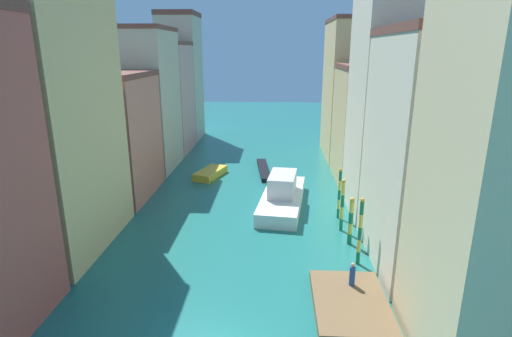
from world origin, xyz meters
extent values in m
plane|color=#1E6B66|center=(0.00, 24.50, 0.00)|extent=(154.00, 154.00, 0.00)
cube|color=#DBB77A|center=(-12.96, 11.51, 9.36)|extent=(6.02, 11.40, 18.72)
cube|color=#C6705B|center=(-12.96, 22.81, 6.03)|extent=(6.02, 10.08, 12.06)
cube|color=brown|center=(-12.96, 22.81, 12.33)|extent=(6.14, 10.28, 0.54)
cube|color=#BCB299|center=(-12.96, 33.09, 8.41)|extent=(6.02, 9.51, 16.82)
cube|color=brown|center=(-12.96, 33.09, 17.08)|extent=(6.14, 9.70, 0.51)
cube|color=tan|center=(-12.96, 42.68, 7.63)|extent=(6.02, 9.22, 15.27)
cube|color=brown|center=(-12.96, 42.68, 15.53)|extent=(6.14, 9.40, 0.52)
cube|color=#BCB299|center=(-12.96, 51.37, 9.86)|extent=(6.02, 7.82, 19.71)
cube|color=brown|center=(-12.96, 51.37, 20.10)|extent=(6.14, 7.98, 0.78)
cube|color=beige|center=(12.96, 0.60, 10.64)|extent=(6.02, 7.61, 21.29)
cube|color=beige|center=(12.96, 10.24, 7.80)|extent=(6.02, 10.59, 15.61)
cube|color=brown|center=(12.96, 10.24, 15.87)|extent=(6.14, 10.80, 0.53)
cube|color=beige|center=(12.96, 20.01, 10.30)|extent=(6.02, 8.34, 20.60)
cube|color=#DBB77A|center=(12.96, 29.30, 6.32)|extent=(6.02, 9.81, 12.63)
cube|color=brown|center=(12.96, 29.30, 12.89)|extent=(6.14, 10.00, 0.52)
cube|color=#DBB77A|center=(12.96, 40.70, 9.10)|extent=(6.02, 11.90, 18.21)
cube|color=brown|center=(12.96, 40.70, 18.46)|extent=(6.14, 12.14, 0.50)
cube|color=brown|center=(7.49, 4.27, 0.28)|extent=(4.31, 6.44, 0.55)
cylinder|color=#234C93|center=(7.82, 5.87, 1.18)|extent=(0.36, 0.36, 1.26)
sphere|color=tan|center=(7.82, 5.87, 1.95)|extent=(0.26, 0.26, 0.26)
cylinder|color=#197247|center=(8.91, 9.49, 0.47)|extent=(0.27, 0.27, 0.95)
cylinder|color=#E5D14C|center=(8.91, 9.49, 1.42)|extent=(0.27, 0.27, 0.95)
cylinder|color=#197247|center=(8.91, 9.49, 2.37)|extent=(0.27, 0.27, 0.95)
cylinder|color=#E5D14C|center=(8.91, 9.49, 3.32)|extent=(0.27, 0.27, 0.95)
cylinder|color=#197247|center=(8.91, 9.49, 4.26)|extent=(0.27, 0.27, 0.95)
sphere|color=gold|center=(8.91, 9.49, 4.85)|extent=(0.30, 0.30, 0.30)
cylinder|color=#197247|center=(8.83, 12.56, 0.44)|extent=(0.36, 0.36, 0.88)
cylinder|color=#E5D14C|center=(8.83, 12.56, 1.32)|extent=(0.36, 0.36, 0.88)
cylinder|color=#197247|center=(8.83, 12.56, 2.21)|extent=(0.36, 0.36, 0.88)
cylinder|color=#E5D14C|center=(8.83, 12.56, 3.09)|extent=(0.36, 0.36, 0.88)
sphere|color=gold|center=(8.83, 12.56, 3.67)|extent=(0.39, 0.39, 0.39)
cylinder|color=#197247|center=(8.54, 15.03, 0.53)|extent=(0.28, 0.28, 1.06)
cylinder|color=#E5D14C|center=(8.54, 15.03, 1.59)|extent=(0.28, 0.28, 1.06)
cylinder|color=#197247|center=(8.54, 15.03, 2.65)|extent=(0.28, 0.28, 1.06)
cylinder|color=#E5D14C|center=(8.54, 15.03, 3.71)|extent=(0.28, 0.28, 1.06)
sphere|color=gold|center=(8.54, 15.03, 4.35)|extent=(0.31, 0.31, 0.31)
cylinder|color=#197247|center=(8.68, 17.68, 0.44)|extent=(0.25, 0.25, 0.89)
cylinder|color=#E5D14C|center=(8.68, 17.68, 1.33)|extent=(0.25, 0.25, 0.89)
cylinder|color=#197247|center=(8.68, 17.68, 2.22)|extent=(0.25, 0.25, 0.89)
cylinder|color=#E5D14C|center=(8.68, 17.68, 3.11)|extent=(0.25, 0.25, 0.89)
cylinder|color=#197247|center=(8.68, 17.68, 4.00)|extent=(0.25, 0.25, 0.89)
sphere|color=gold|center=(8.68, 17.68, 4.54)|extent=(0.27, 0.27, 0.27)
cube|color=white|center=(3.65, 20.39, 0.63)|extent=(5.02, 11.75, 1.27)
cube|color=silver|center=(3.65, 20.39, 2.25)|extent=(2.94, 4.69, 1.97)
cube|color=black|center=(1.49, 31.80, 0.24)|extent=(2.17, 8.95, 0.48)
cube|color=gold|center=(-4.87, 29.42, 0.42)|extent=(3.67, 5.56, 0.84)
camera|label=1|loc=(2.97, -16.51, 14.66)|focal=28.31mm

